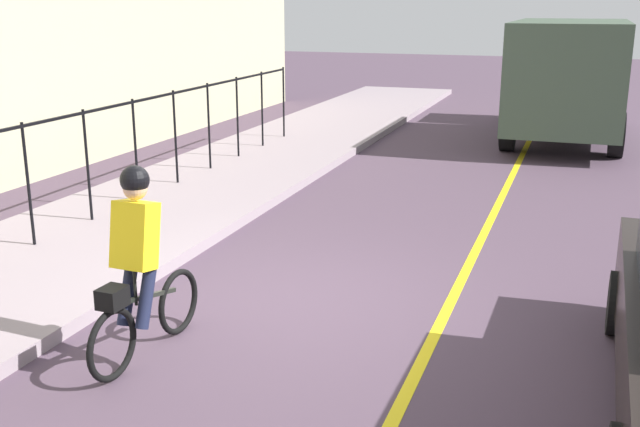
{
  "coord_description": "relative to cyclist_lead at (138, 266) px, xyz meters",
  "views": [
    {
      "loc": [
        -7.19,
        -2.83,
        3.21
      ],
      "look_at": [
        0.18,
        -0.22,
        1.0
      ],
      "focal_mm": 42.44,
      "sensor_mm": 36.0,
      "label": 1
    }
  ],
  "objects": [
    {
      "name": "lane_line_centre",
      "position": [
        1.69,
        -2.45,
        -0.91
      ],
      "size": [
        36.0,
        0.12,
        0.01
      ],
      "primitive_type": "cube",
      "color": "yellow",
      "rests_on": "ground"
    },
    {
      "name": "iron_fence",
      "position": [
        2.69,
        2.95,
        0.35
      ],
      "size": [
        16.05,
        0.04,
        1.6
      ],
      "color": "black",
      "rests_on": "sidewalk"
    },
    {
      "name": "box_truck_background",
      "position": [
        13.31,
        -3.2,
        0.64
      ],
      "size": [
        6.72,
        2.55,
        2.78
      ],
      "rotation": [
        0.0,
        0.0,
        0.0
      ],
      "color": "#3C4E3C",
      "rests_on": "ground"
    },
    {
      "name": "cyclist_lead",
      "position": [
        0.0,
        0.0,
        0.0
      ],
      "size": [
        1.71,
        0.38,
        1.83
      ],
      "rotation": [
        0.0,
        0.0,
        -0.05
      ],
      "color": "black",
      "rests_on": "ground"
    },
    {
      "name": "sidewalk",
      "position": [
        1.69,
        2.55,
        -0.84
      ],
      "size": [
        40.0,
        3.2,
        0.15
      ],
      "primitive_type": "cube",
      "color": "gray",
      "rests_on": "ground"
    },
    {
      "name": "ground_plane",
      "position": [
        1.69,
        -0.85,
        -0.91
      ],
      "size": [
        80.0,
        80.0,
        0.0
      ],
      "primitive_type": "plane",
      "color": "#4A3949"
    }
  ]
}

